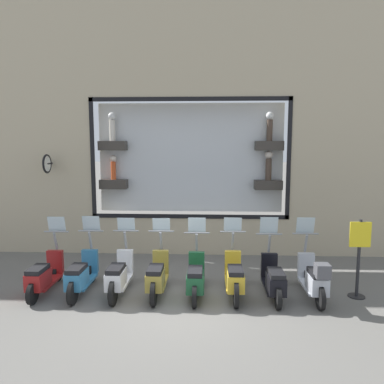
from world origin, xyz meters
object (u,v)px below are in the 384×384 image
(scooter_green_3, at_px, (196,278))
(scooter_red_7, at_px, (44,275))
(scooter_silver_0, at_px, (314,279))
(scooter_white_5, at_px, (119,276))
(scooter_yellow_2, at_px, (234,277))
(scooter_olive_4, at_px, (157,276))
(shop_sign_post, at_px, (359,256))
(scooter_black_1, at_px, (274,279))
(scooter_teal_6, at_px, (81,275))

(scooter_green_3, relative_size, scooter_red_7, 1.00)
(scooter_silver_0, relative_size, scooter_white_5, 0.99)
(scooter_yellow_2, xyz_separation_m, scooter_olive_4, (-0.00, 1.70, -0.01))
(scooter_green_3, distance_m, shop_sign_post, 3.58)
(scooter_black_1, distance_m, shop_sign_post, 1.92)
(scooter_green_3, relative_size, scooter_white_5, 0.99)
(scooter_yellow_2, distance_m, scooter_red_7, 4.25)
(scooter_olive_4, height_order, shop_sign_post, shop_sign_post)
(scooter_green_3, xyz_separation_m, scooter_red_7, (-0.00, 3.40, -0.01))
(scooter_green_3, bearing_deg, scooter_teal_6, 89.92)
(scooter_silver_0, height_order, scooter_green_3, scooter_silver_0)
(scooter_olive_4, bearing_deg, scooter_silver_0, -91.07)
(scooter_white_5, height_order, scooter_teal_6, scooter_teal_6)
(scooter_black_1, xyz_separation_m, scooter_green_3, (0.00, 1.70, 0.01))
(scooter_white_5, xyz_separation_m, scooter_teal_6, (-0.00, 0.85, -0.01))
(scooter_black_1, relative_size, scooter_yellow_2, 0.99)
(scooter_yellow_2, xyz_separation_m, scooter_teal_6, (-0.00, 3.40, -0.01))
(scooter_green_3, xyz_separation_m, scooter_teal_6, (0.00, 2.55, 0.01))
(scooter_green_3, distance_m, scooter_white_5, 1.70)
(scooter_yellow_2, relative_size, shop_sign_post, 1.04)
(scooter_silver_0, distance_m, scooter_yellow_2, 1.70)
(scooter_black_1, height_order, scooter_olive_4, scooter_black_1)
(scooter_black_1, xyz_separation_m, scooter_teal_6, (0.00, 4.25, 0.02))
(scooter_olive_4, xyz_separation_m, scooter_red_7, (-0.01, 2.55, -0.02))
(scooter_silver_0, height_order, scooter_red_7, scooter_silver_0)
(scooter_silver_0, distance_m, scooter_teal_6, 5.11)
(scooter_silver_0, bearing_deg, scooter_black_1, 86.05)
(scooter_black_1, distance_m, scooter_teal_6, 4.25)
(scooter_black_1, relative_size, shop_sign_post, 1.03)
(scooter_yellow_2, xyz_separation_m, scooter_white_5, (-0.00, 2.55, -0.01))
(scooter_black_1, relative_size, scooter_red_7, 1.00)
(scooter_green_3, relative_size, shop_sign_post, 1.03)
(scooter_green_3, xyz_separation_m, scooter_olive_4, (0.00, 0.85, 0.02))
(scooter_silver_0, xyz_separation_m, scooter_yellow_2, (0.07, 1.70, -0.02))
(scooter_silver_0, distance_m, scooter_white_5, 4.26)
(scooter_yellow_2, relative_size, scooter_white_5, 1.00)
(scooter_yellow_2, distance_m, scooter_white_5, 2.55)
(scooter_white_5, xyz_separation_m, shop_sign_post, (0.12, -5.25, 0.50))
(scooter_yellow_2, height_order, shop_sign_post, shop_sign_post)
(scooter_silver_0, distance_m, shop_sign_post, 1.11)
(shop_sign_post, bearing_deg, scooter_black_1, 93.90)
(scooter_black_1, height_order, scooter_yellow_2, scooter_black_1)
(scooter_olive_4, height_order, scooter_white_5, scooter_white_5)
(scooter_green_3, bearing_deg, scooter_white_5, 89.85)
(scooter_green_3, height_order, scooter_red_7, scooter_green_3)
(scooter_silver_0, bearing_deg, scooter_teal_6, 89.29)
(scooter_silver_0, relative_size, scooter_yellow_2, 0.99)
(scooter_silver_0, bearing_deg, scooter_white_5, 89.14)
(scooter_teal_6, bearing_deg, scooter_white_5, -89.94)
(scooter_olive_4, relative_size, scooter_teal_6, 1.00)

